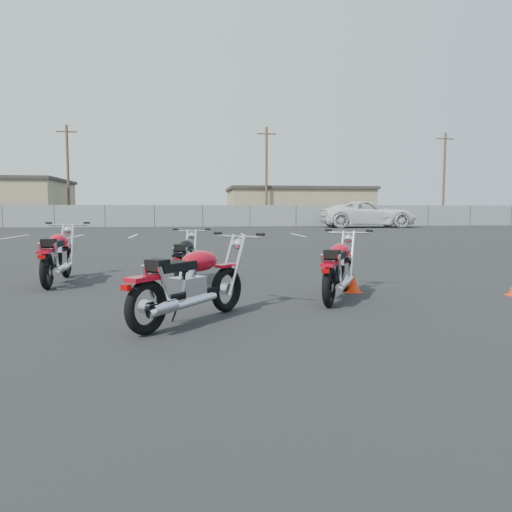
{
  "coord_description": "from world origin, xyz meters",
  "views": [
    {
      "loc": [
        -0.79,
        -7.31,
        1.39
      ],
      "look_at": [
        0.2,
        0.6,
        0.65
      ],
      "focal_mm": 35.0,
      "sensor_mm": 36.0,
      "label": 1
    }
  ],
  "objects": [
    {
      "name": "utility_pole_d",
      "position": [
        24.0,
        40.0,
        4.69
      ],
      "size": [
        1.8,
        0.24,
        9.0
      ],
      "color": "#4F3524",
      "rests_on": "ground"
    },
    {
      "name": "white_van",
      "position": [
        13.18,
        31.45,
        1.66
      ],
      "size": [
        3.84,
        8.89,
        3.33
      ],
      "primitive_type": "imported",
      "rotation": [
        0.0,
        0.0,
        1.53
      ],
      "color": "white",
      "rests_on": "ground"
    },
    {
      "name": "parking_line_stripes",
      "position": [
        -2.5,
        20.0,
        0.0
      ],
      "size": [
        15.12,
        4.0,
        0.01
      ],
      "color": "silver",
      "rests_on": "ground"
    },
    {
      "name": "motorcycle_second_black",
      "position": [
        -0.95,
        2.29,
        0.46
      ],
      "size": [
        0.79,
        2.04,
        1.0
      ],
      "color": "black",
      "rests_on": "ground"
    },
    {
      "name": "motorcycle_rear_red",
      "position": [
        1.45,
        0.19,
        0.48
      ],
      "size": [
        1.34,
        2.07,
        1.05
      ],
      "color": "black",
      "rests_on": "ground"
    },
    {
      "name": "motorcycle_front_red",
      "position": [
        -3.36,
        2.5,
        0.52
      ],
      "size": [
        0.9,
        2.33,
        1.14
      ],
      "color": "black",
      "rests_on": "ground"
    },
    {
      "name": "training_cone_near",
      "position": [
        1.88,
        0.77,
        0.16
      ],
      "size": [
        0.27,
        0.27,
        0.32
      ],
      "color": "#FF340D",
      "rests_on": "ground"
    },
    {
      "name": "tan_building_east",
      "position": [
        10.0,
        44.0,
        1.86
      ],
      "size": [
        14.4,
        9.4,
        3.7
      ],
      "color": "#988A62",
      "rests_on": "ground"
    },
    {
      "name": "utility_pole_c",
      "position": [
        6.0,
        39.0,
        4.69
      ],
      "size": [
        1.8,
        0.24,
        9.0
      ],
      "color": "#4F3524",
      "rests_on": "ground"
    },
    {
      "name": "ground",
      "position": [
        0.0,
        0.0,
        0.0
      ],
      "size": [
        120.0,
        120.0,
        0.0
      ],
      "primitive_type": "plane",
      "color": "black",
      "rests_on": "ground"
    },
    {
      "name": "motorcycle_third_red",
      "position": [
        -0.84,
        -1.19,
        0.49
      ],
      "size": [
        1.74,
        1.94,
        1.08
      ],
      "color": "black",
      "rests_on": "ground"
    },
    {
      "name": "chainlink_fence",
      "position": [
        -0.0,
        35.0,
        0.9
      ],
      "size": [
        80.06,
        0.06,
        1.8
      ],
      "color": "slate",
      "rests_on": "ground"
    },
    {
      "name": "utility_pole_b",
      "position": [
        -12.0,
        40.0,
        4.69
      ],
      "size": [
        1.8,
        0.24,
        9.0
      ],
      "color": "#4F3524",
      "rests_on": "ground"
    }
  ]
}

